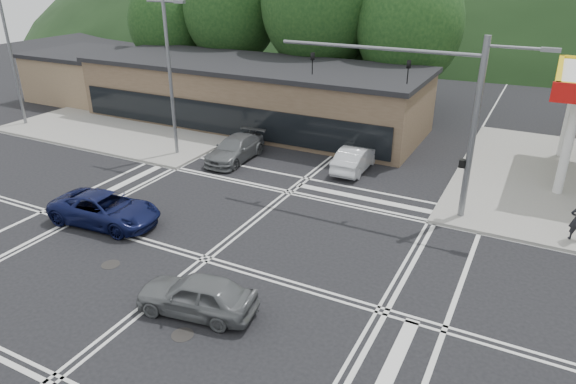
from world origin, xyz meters
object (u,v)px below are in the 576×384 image
at_px(car_queue_a, 355,158).
at_px(car_queue_b, 387,134).
at_px(car_grey_center, 197,295).
at_px(car_northbound, 235,149).
at_px(car_blue_west, 105,209).

height_order(car_queue_a, car_queue_b, car_queue_b).
xyz_separation_m(car_grey_center, car_queue_b, (0.46, 19.03, 0.15)).
relative_size(car_queue_a, car_queue_b, 0.85).
distance_m(car_grey_center, car_queue_a, 14.42).
bearing_deg(car_queue_b, car_grey_center, 91.11).
relative_size(car_queue_b, car_northbound, 1.03).
bearing_deg(car_grey_center, car_queue_b, 169.17).
bearing_deg(car_queue_a, car_northbound, 13.44).
bearing_deg(car_queue_a, car_grey_center, 88.90).
relative_size(car_grey_center, car_queue_a, 0.97).
bearing_deg(car_blue_west, car_grey_center, -119.35).
bearing_deg(car_northbound, car_queue_a, 12.47).
bearing_deg(car_grey_center, car_northbound, -161.82).
relative_size(car_blue_west, car_queue_b, 1.02).
height_order(car_blue_west, car_grey_center, car_blue_west).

